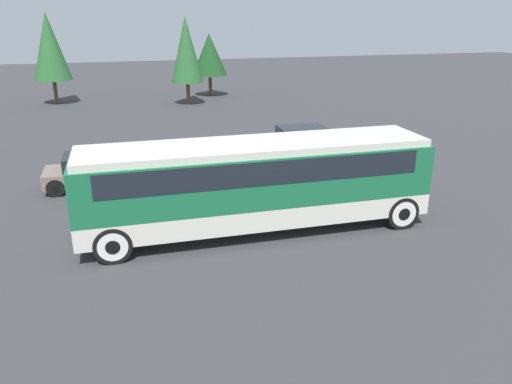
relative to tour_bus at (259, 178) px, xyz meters
The scene contains 8 objects.
ground_plane 1.81m from the tour_bus, behind, with size 120.00×120.00×0.00m, color #38383A.
tour_bus is the anchor object (origin of this frame).
parked_car_near 9.89m from the tour_bus, 60.95° to the left, with size 4.51×1.84×1.34m.
parked_car_mid 8.01m from the tour_bus, 132.09° to the left, with size 4.03×1.84×1.39m.
parked_car_far 7.44m from the tour_bus, 52.16° to the left, with size 4.11×1.82×1.50m.
tree_left 23.98m from the tour_bus, 87.57° to the left, with size 2.39×2.39×6.46m.
tree_center 27.67m from the tour_bus, 82.98° to the left, with size 2.88×2.88×5.08m.
tree_right 28.24m from the tour_bus, 108.22° to the left, with size 2.78×2.78×6.74m.
Camera 1 is at (-3.96, -14.55, 6.87)m, focal length 35.00 mm.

